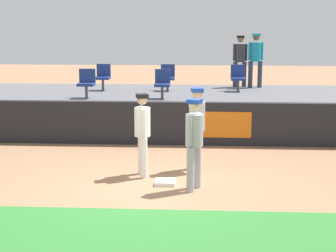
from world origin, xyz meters
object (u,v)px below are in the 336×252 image
player_coach_visitor (197,123)px  seat_front_center (162,82)px  first_base (165,182)px  spectator_capped (240,57)px  seat_back_center (168,76)px  seat_back_left (103,76)px  spectator_hooded (256,56)px  player_fielder_home (143,129)px  seat_front_left (87,82)px  seat_back_right (238,76)px  player_runner_visitor (194,138)px

player_coach_visitor → seat_front_center: size_ratio=2.17×
first_base → spectator_capped: spectator_capped is taller
first_base → player_coach_visitor: (0.62, 1.05, 1.02)m
seat_front_center → spectator_capped: (2.42, 2.95, 0.53)m
seat_back_center → spectator_capped: size_ratio=0.49×
seat_back_left → spectator_hooded: size_ratio=0.47×
player_fielder_home → seat_front_left: 4.94m
player_coach_visitor → seat_front_center: (-1.03, 3.98, 0.44)m
player_coach_visitor → seat_back_center: size_ratio=2.17×
first_base → spectator_hooded: bearing=72.2°
seat_front_left → seat_back_left: bearing=84.9°
spectator_capped → seat_front_center: bearing=47.7°
seat_front_left → spectator_capped: size_ratio=0.49×
player_coach_visitor → spectator_hooded: spectator_hooded is taller
seat_front_center → spectator_hooded: (2.93, 2.81, 0.57)m
player_coach_visitor → seat_front_left: seat_front_left is taller
spectator_capped → seat_back_right: bearing=80.5°
player_fielder_home → seat_front_left: size_ratio=2.09×
player_fielder_home → spectator_capped: bearing=145.3°
player_coach_visitor → first_base: bearing=-40.4°
seat_back_center → seat_back_right: same height
seat_front_left → seat_back_left: same height
seat_front_left → seat_back_center: bearing=38.6°
first_base → seat_front_left: (-2.62, 5.03, 1.46)m
seat_back_right → spectator_hooded: 1.33m
seat_back_right → player_runner_visitor: bearing=-100.3°
seat_back_right → spectator_capped: spectator_capped is taller
seat_back_right → spectator_hooded: (0.64, 1.01, 0.57)m
seat_back_right → seat_front_center: bearing=-141.8°
player_runner_visitor → spectator_hooded: spectator_hooded is taller
spectator_hooded → seat_back_center: bearing=14.0°
first_base → spectator_hooded: 8.48m
player_runner_visitor → seat_back_right: size_ratio=2.12×
seat_back_center → spectator_hooded: 3.11m
player_coach_visitor → seat_front_center: 4.13m
player_coach_visitor → seat_back_left: 6.56m
first_base → player_coach_visitor: player_coach_visitor is taller
player_coach_visitor → seat_back_right: 5.93m
first_base → seat_front_center: 5.25m
player_runner_visitor → spectator_hooded: (1.94, 8.16, 1.04)m
seat_back_center → seat_front_left: bearing=-141.4°
player_runner_visitor → seat_back_left: (-3.04, 7.15, 0.47)m
player_runner_visitor → spectator_capped: 8.48m
first_base → player_runner_visitor: player_runner_visitor is taller
seat_front_left → seat_back_left: size_ratio=1.00×
seat_back_left → spectator_hooded: bearing=11.5°
player_runner_visitor → seat_front_center: 5.46m
seat_back_right → seat_back_left: bearing=-180.0°
seat_back_center → first_base: bearing=-86.9°
first_base → seat_front_center: seat_front_center is taller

